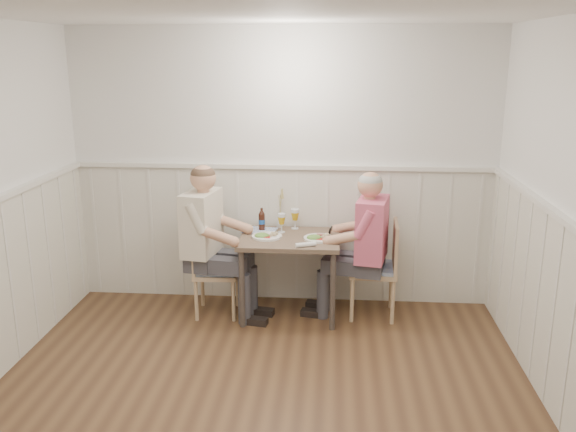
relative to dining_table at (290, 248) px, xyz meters
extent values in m
plane|color=#4A311F|center=(-0.10, -1.84, -0.65)|extent=(4.50, 4.50, 0.00)
cube|color=white|center=(-0.10, 0.41, 0.65)|extent=(4.00, 0.04, 2.60)
cube|color=white|center=(-0.10, -1.84, 1.94)|extent=(4.00, 4.50, 0.02)
cube|color=silver|center=(-0.10, 0.39, 0.00)|extent=(3.98, 0.03, 1.30)
cube|color=silver|center=(-0.10, 0.38, 0.67)|extent=(3.98, 0.06, 0.04)
cube|color=brown|center=(0.00, 0.00, 0.08)|extent=(0.89, 0.70, 0.04)
cylinder|color=#3F3833|center=(-0.40, -0.30, -0.29)|extent=(0.05, 0.05, 0.71)
cylinder|color=#3F3833|center=(-0.40, 0.30, -0.29)|extent=(0.05, 0.05, 0.71)
cylinder|color=#3F3833|center=(0.40, -0.30, -0.29)|extent=(0.05, 0.05, 0.71)
cylinder|color=#3F3833|center=(0.40, 0.30, -0.29)|extent=(0.05, 0.05, 0.71)
cube|color=tan|center=(0.76, 0.05, -0.22)|extent=(0.44, 0.44, 0.04)
cube|color=#4365A6|center=(0.76, 0.05, -0.18)|extent=(0.40, 0.40, 0.03)
cube|color=tan|center=(0.95, 0.04, 0.03)|extent=(0.05, 0.42, 0.44)
cylinder|color=tan|center=(0.93, -0.14, -0.44)|extent=(0.04, 0.04, 0.41)
cylinder|color=tan|center=(0.57, -0.12, -0.44)|extent=(0.04, 0.04, 0.41)
cylinder|color=tan|center=(0.95, 0.22, -0.44)|extent=(0.04, 0.04, 0.41)
cylinder|color=tan|center=(0.59, 0.24, -0.44)|extent=(0.04, 0.04, 0.41)
cube|color=tan|center=(-0.67, -0.03, -0.24)|extent=(0.41, 0.41, 0.04)
cube|color=#4365A6|center=(-0.67, -0.03, -0.21)|extent=(0.37, 0.37, 0.03)
cube|color=tan|center=(-0.85, -0.04, -0.02)|extent=(0.05, 0.39, 0.41)
cylinder|color=tan|center=(-0.85, 0.13, -0.45)|extent=(0.03, 0.03, 0.38)
cylinder|color=tan|center=(-0.51, 0.15, -0.45)|extent=(0.03, 0.03, 0.38)
cylinder|color=tan|center=(-0.83, -0.21, -0.45)|extent=(0.03, 0.03, 0.38)
cylinder|color=tan|center=(-0.49, -0.19, -0.45)|extent=(0.03, 0.03, 0.38)
cube|color=#3F3F47|center=(0.71, -0.03, -0.42)|extent=(0.51, 0.48, 0.45)
cube|color=#3F3F47|center=(0.51, 0.01, -0.13)|extent=(0.48, 0.44, 0.13)
cube|color=#EA5980|center=(0.71, -0.03, 0.20)|extent=(0.32, 0.48, 0.55)
sphere|color=tan|center=(0.71, -0.03, 0.60)|extent=(0.22, 0.22, 0.22)
sphere|color=#A5A5A0|center=(0.71, -0.03, 0.63)|extent=(0.21, 0.21, 0.21)
cube|color=black|center=(0.36, 0.04, 0.21)|extent=(0.03, 0.07, 0.13)
cube|color=#3F3F47|center=(-0.77, -0.06, -0.41)|extent=(0.52, 0.49, 0.47)
cube|color=#3F3F47|center=(-0.56, -0.09, -0.12)|extent=(0.50, 0.45, 0.14)
cube|color=beige|center=(-0.77, -0.06, 0.23)|extent=(0.33, 0.49, 0.57)
sphere|color=tan|center=(-0.77, -0.06, 0.65)|extent=(0.23, 0.23, 0.23)
sphere|color=#4C3828|center=(-0.77, -0.06, 0.68)|extent=(0.22, 0.22, 0.22)
cylinder|color=white|center=(0.26, -0.05, 0.11)|extent=(0.27, 0.27, 0.02)
ellipsoid|color=#3F722D|center=(0.22, -0.08, 0.15)|extent=(0.13, 0.11, 0.05)
sphere|color=tan|center=(0.32, -0.04, 0.14)|extent=(0.04, 0.04, 0.04)
cube|color=brown|center=(0.28, 0.01, 0.13)|extent=(0.08, 0.05, 0.01)
cylinder|color=white|center=(0.34, 0.01, 0.14)|extent=(0.06, 0.06, 0.03)
cylinder|color=white|center=(-0.20, -0.03, 0.11)|extent=(0.27, 0.27, 0.02)
ellipsoid|color=#3F722D|center=(-0.25, -0.06, 0.15)|extent=(0.13, 0.11, 0.05)
sphere|color=tan|center=(-0.14, -0.02, 0.14)|extent=(0.04, 0.04, 0.04)
cylinder|color=silver|center=(0.03, 0.27, 0.11)|extent=(0.07, 0.07, 0.01)
cylinder|color=silver|center=(0.03, 0.27, 0.15)|extent=(0.01, 0.01, 0.09)
cone|color=gold|center=(0.03, 0.27, 0.23)|extent=(0.08, 0.08, 0.07)
cylinder|color=silver|center=(0.03, 0.27, 0.28)|extent=(0.08, 0.08, 0.03)
cylinder|color=silver|center=(-0.09, 0.14, 0.11)|extent=(0.06, 0.06, 0.01)
cylinder|color=silver|center=(-0.09, 0.14, 0.15)|extent=(0.01, 0.01, 0.08)
cone|color=gold|center=(-0.09, 0.14, 0.22)|extent=(0.07, 0.07, 0.07)
cylinder|color=silver|center=(-0.09, 0.14, 0.27)|extent=(0.07, 0.07, 0.03)
cylinder|color=black|center=(-0.28, 0.20, 0.18)|extent=(0.06, 0.06, 0.15)
cone|color=black|center=(-0.28, 0.20, 0.28)|extent=(0.06, 0.06, 0.04)
cylinder|color=black|center=(-0.28, 0.20, 0.30)|extent=(0.02, 0.02, 0.03)
cylinder|color=#184A9E|center=(-0.28, 0.20, 0.18)|extent=(0.06, 0.06, 0.04)
cylinder|color=white|center=(0.16, -0.27, 0.12)|extent=(0.18, 0.10, 0.04)
cylinder|color=silver|center=(-0.12, 0.31, 0.14)|extent=(0.05, 0.05, 0.08)
cylinder|color=tan|center=(-0.12, 0.31, 0.29)|extent=(0.02, 0.02, 0.27)
cone|color=tan|center=(-0.12, 0.31, 0.45)|extent=(0.04, 0.04, 0.09)
cube|color=#4365A6|center=(-0.29, 0.18, 0.11)|extent=(0.32, 0.28, 0.01)
camera|label=1|loc=(0.39, -5.23, 1.72)|focal=38.00mm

